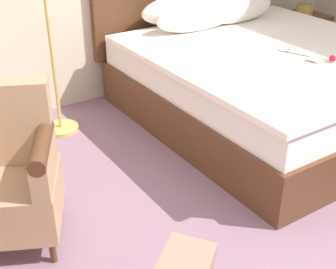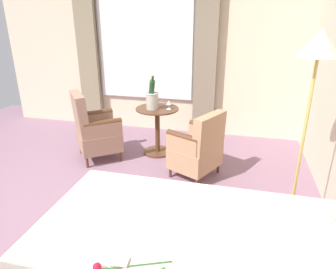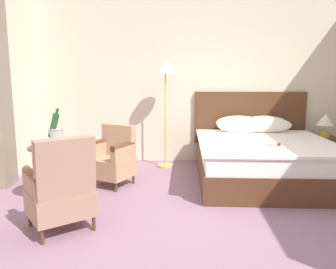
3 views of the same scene
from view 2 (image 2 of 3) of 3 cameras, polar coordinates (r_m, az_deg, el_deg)
name	(u,v)px [view 2 (image 2 of 3)]	position (r m, az deg, el deg)	size (l,w,h in m)	color
ground_plane	(64,220)	(3.33, -19.19, -15.16)	(7.17, 7.17, 0.00)	gray
wall_window_side	(146,40)	(5.33, -4.15, 17.57)	(0.27, 5.39, 3.16)	beige
floor_lamp_brass	(316,64)	(2.80, 26.43, 11.91)	(0.34, 0.34, 1.85)	tan
side_table_round	(157,128)	(4.42, -2.02, 1.28)	(0.62, 0.62, 0.70)	#54311D
champagne_bucket	(152,98)	(4.25, -3.02, 6.93)	(0.18, 0.18, 0.50)	#AEB0A7
wine_glass_near_bucket	(169,103)	(4.24, 0.17, 5.99)	(0.07, 0.07, 0.13)	white
wine_glass_near_edge	(154,99)	(4.45, -2.65, 6.83)	(0.07, 0.07, 0.14)	white
armchair_by_window	(198,148)	(3.77, 5.74, -2.53)	(0.73, 0.70, 0.86)	#54311D
armchair_facing_bed	(94,130)	(4.36, -13.84, 0.80)	(0.81, 0.81, 0.98)	#54311D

